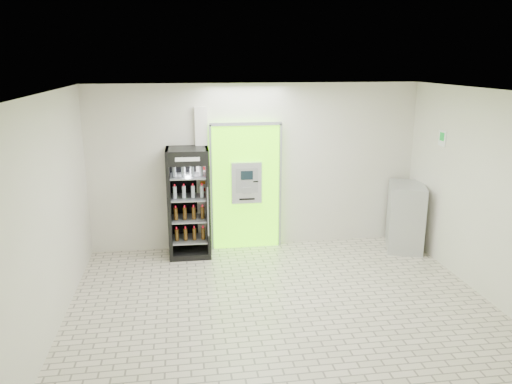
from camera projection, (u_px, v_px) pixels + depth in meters
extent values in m
plane|color=beige|center=(282.00, 306.00, 7.10)|extent=(6.00, 6.00, 0.00)
plane|color=silver|center=(256.00, 167.00, 9.10)|extent=(6.00, 0.00, 6.00)
plane|color=silver|center=(341.00, 285.00, 4.32)|extent=(6.00, 0.00, 6.00)
plane|color=silver|center=(50.00, 215.00, 6.28)|extent=(0.00, 5.00, 5.00)
plane|color=silver|center=(489.00, 196.00, 7.14)|extent=(0.00, 5.00, 5.00)
plane|color=white|center=(285.00, 92.00, 6.33)|extent=(6.00, 6.00, 0.00)
cube|color=#62E709|center=(246.00, 187.00, 9.10)|extent=(1.20, 0.12, 2.30)
cube|color=gray|center=(246.00, 124.00, 8.73)|extent=(1.28, 0.04, 0.06)
cube|color=gray|center=(211.00, 189.00, 8.94)|extent=(0.04, 0.04, 2.30)
cube|color=gray|center=(280.00, 186.00, 9.12)|extent=(0.04, 0.04, 2.30)
cube|color=black|center=(252.00, 221.00, 9.23)|extent=(0.62, 0.01, 0.67)
cube|color=black|center=(227.00, 142.00, 8.78)|extent=(0.22, 0.01, 0.18)
cube|color=#AEB1B6|center=(246.00, 183.00, 8.97)|extent=(0.55, 0.12, 0.75)
cube|color=black|center=(247.00, 175.00, 8.87)|extent=(0.22, 0.01, 0.16)
cube|color=gray|center=(247.00, 191.00, 8.94)|extent=(0.16, 0.01, 0.12)
cube|color=black|center=(256.00, 182.00, 8.92)|extent=(0.09, 0.01, 0.02)
cube|color=black|center=(247.00, 199.00, 8.98)|extent=(0.28, 0.01, 0.03)
cube|color=silver|center=(203.00, 180.00, 8.97)|extent=(0.22, 0.10, 2.60)
cube|color=#193FB2|center=(202.00, 161.00, 8.82)|extent=(0.09, 0.01, 0.06)
cube|color=red|center=(202.00, 168.00, 8.86)|extent=(0.09, 0.01, 0.06)
cube|color=yellow|center=(203.00, 176.00, 8.89)|extent=(0.09, 0.01, 0.06)
cube|color=orange|center=(203.00, 183.00, 8.92)|extent=(0.09, 0.01, 0.06)
cube|color=red|center=(203.00, 190.00, 8.96)|extent=(0.09, 0.01, 0.06)
cube|color=black|center=(189.00, 203.00, 8.74)|extent=(0.73, 0.67, 1.93)
cube|color=black|center=(188.00, 198.00, 9.03)|extent=(0.72, 0.06, 1.93)
cube|color=#B90919|center=(187.00, 159.00, 8.21)|extent=(0.71, 0.02, 0.23)
cube|color=white|center=(187.00, 159.00, 8.21)|extent=(0.40, 0.01, 0.07)
cube|color=black|center=(191.00, 252.00, 8.98)|extent=(0.73, 0.67, 0.10)
cylinder|color=gray|center=(208.00, 212.00, 8.47)|extent=(0.02, 0.02, 0.87)
cube|color=gray|center=(190.00, 239.00, 8.91)|extent=(0.62, 0.57, 0.02)
cube|color=gray|center=(189.00, 218.00, 8.81)|extent=(0.62, 0.57, 0.02)
cube|color=gray|center=(189.00, 197.00, 8.71)|extent=(0.62, 0.57, 0.02)
cube|color=gray|center=(188.00, 176.00, 8.62)|extent=(0.62, 0.57, 0.02)
cube|color=#AEB1B6|center=(405.00, 217.00, 9.15)|extent=(0.88, 1.06, 1.21)
cube|color=gray|center=(390.00, 214.00, 9.09)|extent=(0.30, 0.84, 0.01)
cube|color=white|center=(442.00, 138.00, 8.32)|extent=(0.02, 0.22, 0.26)
cube|color=#0C8B26|center=(442.00, 137.00, 8.31)|extent=(0.00, 0.14, 0.14)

